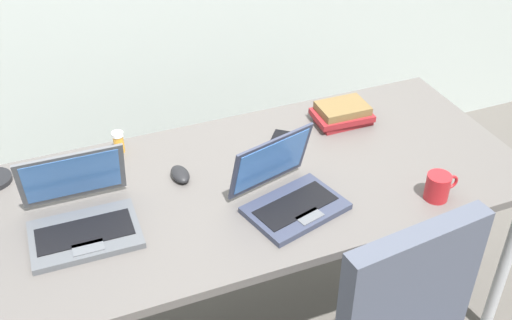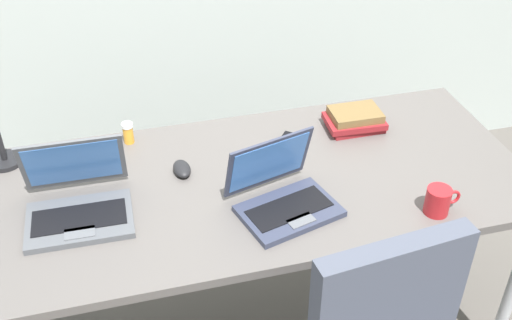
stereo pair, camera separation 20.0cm
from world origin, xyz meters
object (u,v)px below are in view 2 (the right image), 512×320
laptop_front_right (78,202)px  cell_phone (287,143)px  coffee_mug (438,201)px  computer_mouse (182,169)px  book_stack (355,120)px  pill_bottle (128,133)px  laptop_back_right (283,196)px

laptop_front_right → cell_phone: laptop_front_right is taller
laptop_front_right → coffee_mug: bearing=-14.4°
cell_phone → laptop_front_right: bearing=-127.1°
computer_mouse → book_stack: (0.66, 0.11, 0.02)m
computer_mouse → pill_bottle: 0.28m
pill_bottle → cell_phone: bearing=-16.3°
laptop_front_right → cell_phone: (0.72, 0.20, -0.04)m
computer_mouse → pill_bottle: pill_bottle is taller
laptop_front_right → coffee_mug: 1.09m
laptop_back_right → pill_bottle: (-0.42, 0.48, -0.00)m
laptop_back_right → cell_phone: bearing=70.6°
laptop_back_right → coffee_mug: (0.45, -0.14, 0.00)m
cell_phone → coffee_mug: size_ratio=1.20×
computer_mouse → cell_phone: size_ratio=0.71×
laptop_back_right → computer_mouse: size_ratio=3.62×
laptop_back_right → cell_phone: size_ratio=2.56×
laptop_back_right → cell_phone: 0.34m
laptop_back_right → book_stack: size_ratio=1.61×
laptop_front_right → coffee_mug: (1.06, -0.27, -0.00)m
computer_mouse → laptop_back_right: bearing=-47.0°
cell_phone → coffee_mug: coffee_mug is taller
laptop_front_right → pill_bottle: laptop_front_right is taller
coffee_mug → computer_mouse: bearing=151.1°
laptop_back_right → pill_bottle: laptop_back_right is taller
pill_bottle → coffee_mug: bearing=-35.6°
laptop_front_right → cell_phone: bearing=15.2°
laptop_front_right → computer_mouse: (0.34, 0.13, -0.03)m
computer_mouse → cell_phone: 0.39m
laptop_front_right → pill_bottle: bearing=62.6°
laptop_back_right → laptop_front_right: bearing=168.2°
laptop_front_right → computer_mouse: size_ratio=3.33×
laptop_back_right → book_stack: 0.53m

